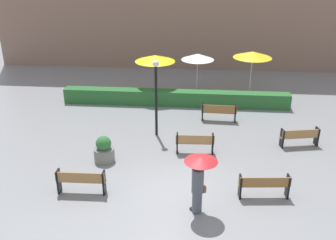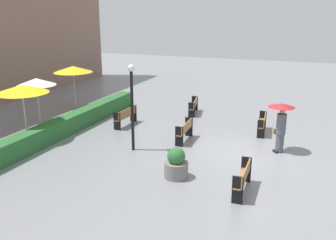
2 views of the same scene
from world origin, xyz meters
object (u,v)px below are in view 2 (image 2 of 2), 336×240
Objects in this scene: bench_far_right at (194,105)px; planter_pot at (176,165)px; bench_mid_center at (185,130)px; patio_umbrella_yellow_far at (73,69)px; pedestrian_with_umbrella at (281,120)px; bench_back_row at (126,116)px; bench_near_left at (243,177)px; lamp_post at (132,98)px; patio_umbrella_white at (36,82)px; patio_umbrella_yellow at (22,89)px; bench_near_right at (263,122)px.

bench_far_right is 1.58× the size of planter_pot.
bench_mid_center is (-4.49, -1.04, 0.04)m from bench_far_right.
pedestrian_with_umbrella is at bearing -103.59° from patio_umbrella_yellow_far.
bench_back_row is at bearing 144.43° from bench_far_right.
bench_far_right is at bearing 13.73° from planter_pot.
bench_mid_center is 3.74m from planter_pot.
bench_near_left is 1.08× the size of bench_mid_center.
lamp_post is at bearing -127.91° from patio_umbrella_yellow_far.
lamp_post reaches higher than bench_back_row.
bench_mid_center is 7.98m from patio_umbrella_white.
bench_far_right is at bearing -38.61° from patio_umbrella_yellow.
bench_near_left is at bearing -98.39° from patio_umbrella_yellow.
bench_back_row is (-3.40, 2.43, 0.03)m from bench_far_right.
patio_umbrella_yellow is (-2.62, 10.51, 0.95)m from pedestrian_with_umbrella.
bench_near_left is at bearing -96.16° from planter_pot.
bench_near_right is 1.63× the size of planter_pot.
patio_umbrella_yellow is 1.08× the size of patio_umbrella_white.
bench_far_right is 0.98× the size of bench_back_row.
bench_far_right is 8.35m from planter_pot.
bench_back_row is at bearing 83.15° from pedestrian_with_umbrella.
bench_back_row reaches higher than bench_near_right.
bench_mid_center is 2.94m from lamp_post.
patio_umbrella_yellow reaches higher than pedestrian_with_umbrella.
patio_umbrella_white reaches higher than bench_back_row.
planter_pot is at bearing -125.41° from lamp_post.
bench_mid_center is 4.04m from pedestrian_with_umbrella.
patio_umbrella_yellow is at bearing 97.22° from lamp_post.
pedestrian_with_umbrella reaches higher than bench_near_left.
patio_umbrella_yellow_far reaches higher than pedestrian_with_umbrella.
bench_far_right is at bearing -35.57° from bench_back_row.
bench_mid_center is at bearing 14.57° from planter_pot.
patio_umbrella_yellow_far is (3.14, 0.04, 0.19)m from patio_umbrella_white.
bench_mid_center is 0.92× the size of bench_back_row.
pedestrian_with_umbrella is (-0.89, -7.42, 0.83)m from bench_back_row.
bench_back_row is 0.49× the size of lamp_post.
pedestrian_with_umbrella is 1.85× the size of planter_pot.
patio_umbrella_yellow reaches higher than bench_near_right.
pedestrian_with_umbrella is 12.19m from patio_umbrella_yellow_far.
pedestrian_with_umbrella is at bearing -156.67° from bench_near_right.
patio_umbrella_yellow is (-2.42, 6.56, 1.77)m from bench_mid_center.
patio_umbrella_white is (-2.51, 10.81, 1.60)m from bench_near_right.
bench_near_left is 1.00× the size of bench_back_row.
bench_near_left is 5.07m from bench_mid_center.
patio_umbrella_white is at bearing -179.19° from patio_umbrella_yellow_far.
bench_mid_center is 0.46× the size of lamp_post.
bench_near_right is 0.71× the size of patio_umbrella_yellow.
bench_near_left reaches higher than bench_back_row.
planter_pot is (-3.62, -0.94, -0.05)m from bench_mid_center.
bench_mid_center is (-2.43, 2.99, 0.01)m from bench_near_right.
planter_pot is 0.31× the size of lamp_post.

